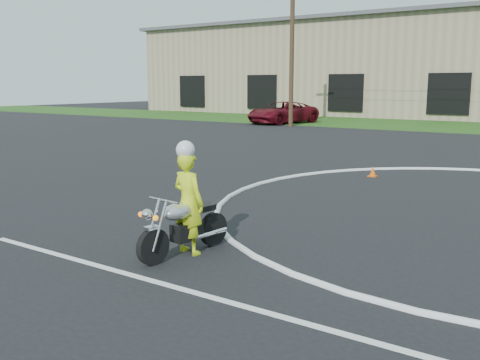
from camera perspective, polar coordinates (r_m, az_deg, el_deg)
The scene contains 5 objects.
ground at distance 9.63m, azimuth 23.46°, elevation -6.86°, with size 120.00×120.00×0.00m, color black.
primary_motorcycle at distance 8.52m, azimuth -6.08°, elevation -4.89°, with size 0.66×1.87×0.98m.
rider_primary_grp at distance 8.52m, azimuth -5.55°, elevation -2.09°, with size 0.65×0.46×1.83m.
pickup_grp at distance 37.35m, azimuth 4.57°, elevation 7.19°, with size 3.67×5.83×1.50m.
warehouse at distance 52.89m, azimuth 12.77°, elevation 11.54°, with size 41.00×17.00×8.30m.
Camera 1 is at (1.60, -9.11, 2.69)m, focal length 40.00 mm.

